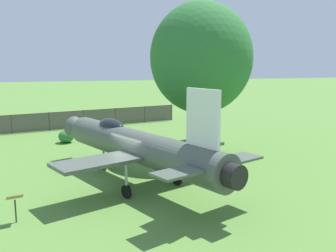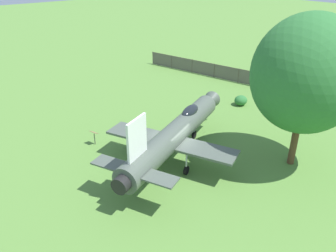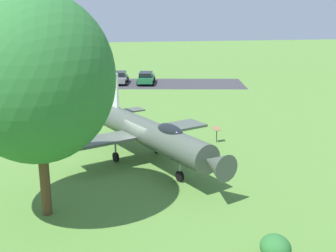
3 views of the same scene
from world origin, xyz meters
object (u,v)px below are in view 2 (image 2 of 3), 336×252
object	(u,v)px
display_jet	(176,132)
info_plaque	(94,134)
shade_tree	(307,75)
shrub_near_fence	(241,100)

from	to	relation	value
display_jet	info_plaque	world-z (taller)	display_jet
shade_tree	shrub_near_fence	xyz separation A→B (m)	(5.31, 8.81, -5.84)
display_jet	info_plaque	xyz separation A→B (m)	(-3.54, 5.28, -1.13)
shade_tree	info_plaque	size ratio (longest dim) A/B	8.74
info_plaque	display_jet	bearing A→B (deg)	-56.14
shade_tree	display_jet	bearing A→B (deg)	135.49
display_jet	shrub_near_fence	distance (m)	11.51
display_jet	info_plaque	distance (m)	6.46
shade_tree	shrub_near_fence	world-z (taller)	shade_tree
shrub_near_fence	shade_tree	bearing A→B (deg)	-121.07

